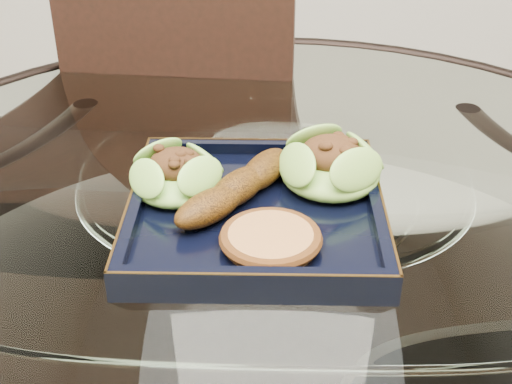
{
  "coord_description": "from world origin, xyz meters",
  "views": [
    {
      "loc": [
        -0.0,
        -0.68,
        1.19
      ],
      "look_at": [
        -0.02,
        -0.04,
        0.8
      ],
      "focal_mm": 50.0,
      "sensor_mm": 36.0,
      "label": 1
    }
  ],
  "objects": [
    {
      "name": "dining_table",
      "position": [
        -0.0,
        -0.0,
        0.6
      ],
      "size": [
        1.13,
        1.13,
        0.77
      ],
      "color": "white",
      "rests_on": "ground"
    },
    {
      "name": "crumb_patty",
      "position": [
        -0.0,
        -0.11,
        0.79
      ],
      "size": [
        0.11,
        0.11,
        0.02
      ],
      "primitive_type": "cylinder",
      "rotation": [
        0.0,
        0.0,
        0.26
      ],
      "color": "#BF783F",
      "rests_on": "navy_plate"
    },
    {
      "name": "dining_chair",
      "position": [
        -0.17,
        0.28,
        0.51
      ],
      "size": [
        0.43,
        0.43,
        0.91
      ],
      "rotation": [
        0.0,
        0.0,
        -0.08
      ],
      "color": "black",
      "rests_on": "ground"
    },
    {
      "name": "navy_plate",
      "position": [
        -0.02,
        -0.04,
        0.77
      ],
      "size": [
        0.27,
        0.27,
        0.02
      ],
      "primitive_type": "cube",
      "rotation": [
        0.0,
        0.0,
        0.01
      ],
      "color": "black",
      "rests_on": "dining_table"
    },
    {
      "name": "roasted_plantain",
      "position": [
        -0.04,
        -0.02,
        0.8
      ],
      "size": [
        0.13,
        0.17,
        0.03
      ],
      "primitive_type": "ellipsoid",
      "rotation": [
        0.0,
        0.0,
        0.97
      ],
      "color": "#5D3309",
      "rests_on": "navy_plate"
    },
    {
      "name": "lettuce_wrap_left",
      "position": [
        -0.11,
        -0.0,
        0.8
      ],
      "size": [
        0.13,
        0.13,
        0.04
      ],
      "primitive_type": "ellipsoid",
      "rotation": [
        0.0,
        0.0,
        0.34
      ],
      "color": "#61B033",
      "rests_on": "navy_plate"
    },
    {
      "name": "lettuce_wrap_right",
      "position": [
        0.06,
        0.02,
        0.8
      ],
      "size": [
        0.12,
        0.12,
        0.04
      ],
      "primitive_type": "ellipsoid",
      "rotation": [
        0.0,
        0.0,
        0.08
      ],
      "color": "#619C2D",
      "rests_on": "navy_plate"
    }
  ]
}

